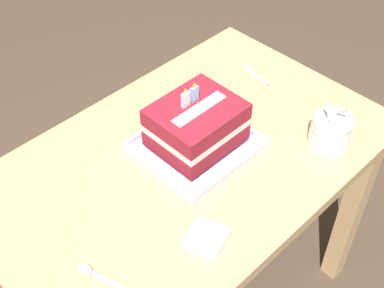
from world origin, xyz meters
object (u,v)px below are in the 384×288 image
Objects in this scene: foil_tray at (196,145)px; serving_spoon_near_tray at (93,273)px; serving_spoon_by_bowls at (262,79)px; bowl_stack at (331,131)px; napkin_pile at (207,238)px; birthday_cake at (196,124)px.

foil_tray is 0.44m from serving_spoon_near_tray.
foil_tray is 0.35m from serving_spoon_by_bowls.
bowl_stack is at bearing -105.64° from serving_spoon_by_bowls.
bowl_stack is 0.46m from napkin_pile.
napkin_pile reaches higher than serving_spoon_by_bowls.
serving_spoon_near_tray is 1.41× the size of napkin_pile.
birthday_cake reaches higher than serving_spoon_near_tray.
birthday_cake is 0.31m from napkin_pile.
serving_spoon_by_bowls is (0.78, 0.18, -0.00)m from serving_spoon_near_tray.
birthday_cake is 2.05× the size of napkin_pile.
birthday_cake is 1.45× the size of serving_spoon_near_tray.
foil_tray is 2.21× the size of bowl_stack.
birthday_cake is at bearing 138.15° from bowl_stack.
bowl_stack is 0.87× the size of serving_spoon_near_tray.
serving_spoon_by_bowls is (0.08, 0.30, -0.04)m from bowl_stack.
foil_tray reaches higher than serving_spoon_near_tray.
bowl_stack is 1.23× the size of napkin_pile.
bowl_stack is at bearing -41.85° from birthday_cake.
napkin_pile is (-0.54, -0.29, 0.00)m from serving_spoon_by_bowls.
serving_spoon_near_tray is 1.21× the size of serving_spoon_by_bowls.
serving_spoon_near_tray is at bearing -164.89° from foil_tray.
bowl_stack is (0.26, -0.24, 0.03)m from foil_tray.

